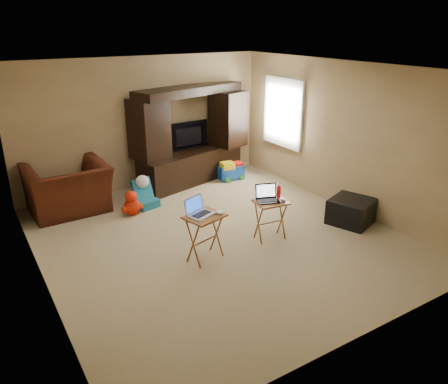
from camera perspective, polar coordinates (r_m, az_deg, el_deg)
floor at (r=6.73m, az=-0.90°, el=-5.83°), size 5.50×5.50×0.00m
ceiling at (r=6.02m, az=-1.04°, el=15.86°), size 5.50×5.50×0.00m
wall_back at (r=8.67m, az=-10.45°, el=8.83°), size 5.00×0.00×5.00m
wall_front at (r=4.30m, az=18.28°, el=-4.91°), size 5.00×0.00×5.00m
wall_left at (r=5.49m, az=-23.97°, el=0.03°), size 0.00×5.50×5.50m
wall_right at (r=7.80m, az=15.13°, el=7.07°), size 0.00×5.50×5.50m
window_pane at (r=8.86m, az=7.83°, el=10.24°), size 0.00×1.20×1.20m
window_frame at (r=8.84m, az=7.72°, el=10.23°), size 0.06×1.14×1.34m
entertainment_center at (r=8.78m, az=-4.36°, el=7.36°), size 2.43×1.18×1.93m
television at (r=8.86m, az=-4.59°, el=7.22°), size 0.99×0.19×0.56m
recliner at (r=7.89m, az=-19.70°, el=0.40°), size 1.34×1.19×0.85m
child_rocker at (r=7.81m, az=-10.22°, el=-0.24°), size 0.46×0.50×0.50m
plush_toy at (r=7.55m, az=-11.96°, el=-1.37°), size 0.39×0.33×0.44m
push_toy at (r=9.09m, az=0.93°, el=2.86°), size 0.57×0.45×0.39m
ottoman at (r=7.40m, az=16.30°, el=-2.41°), size 0.81×0.81×0.41m
tray_table_left at (r=5.99m, az=-2.49°, el=-5.97°), size 0.59×0.52×0.66m
tray_table_right at (r=6.58m, az=6.07°, el=-3.68°), size 0.51×0.43×0.61m
laptop_left at (r=5.81m, az=-2.96°, el=-1.98°), size 0.42×0.39×0.24m
laptop_right at (r=6.41m, az=5.82°, el=-0.26°), size 0.39×0.35×0.24m
mouse_left at (r=5.86m, az=-0.59°, el=-2.70°), size 0.10×0.14×0.05m
mouse_right at (r=6.44m, az=7.75°, el=-1.14°), size 0.11×0.14×0.05m
water_bottle at (r=6.60m, az=7.16°, el=0.09°), size 0.06×0.06×0.19m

